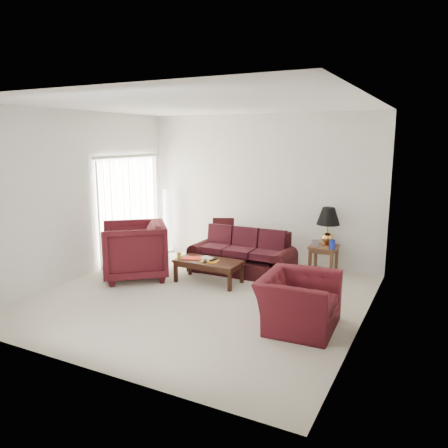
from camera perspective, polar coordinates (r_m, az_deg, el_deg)
name	(u,v)px	position (r m, az deg, el deg)	size (l,w,h in m)	color
floor	(200,297)	(7.13, -3.15, -9.49)	(5.00, 5.00, 0.00)	beige
blinds	(130,209)	(9.24, -12.20, 1.96)	(0.10, 2.00, 2.16)	silver
sofa	(242,253)	(8.23, 2.32, -3.74)	(1.96, 0.84, 0.80)	black
throw_pillow	(223,228)	(9.05, -0.09, -0.59)	(0.44, 0.13, 0.44)	black
end_table	(323,260)	(8.44, 12.85, -4.56)	(0.49, 0.49, 0.54)	#483218
table_lamp	(328,227)	(8.35, 13.42, -0.32)	(0.43, 0.43, 0.72)	#C0803C
clock	(315,243)	(8.26, 11.83, -2.46)	(0.14, 0.05, 0.14)	silver
blue_canister	(332,245)	(8.15, 13.93, -2.62)	(0.11, 0.11, 0.17)	#18299E
picture_frame	(319,239)	(8.63, 12.29, -1.87)	(0.12, 0.02, 0.15)	silver
floor_lamp	(168,220)	(9.82, -7.32, 0.49)	(0.23, 0.23, 1.43)	silver
armchair_left	(134,250)	(8.09, -11.64, -3.39)	(1.10, 1.13, 1.03)	#3F0E14
armchair_right	(299,302)	(6.01, 9.71, -9.97)	(1.10, 0.96, 0.71)	#471017
coffee_table	(209,271)	(7.75, -2.02, -6.20)	(1.16, 0.58, 0.41)	black
magazine_red	(192,258)	(7.80, -4.21, -4.47)	(0.31, 0.23, 0.02)	red
magazine_white	(207,258)	(7.78, -2.26, -4.50)	(0.28, 0.21, 0.02)	beige
magazine_orange	(210,261)	(7.60, -1.91, -4.87)	(0.30, 0.22, 0.02)	orange
remote_a	(205,261)	(7.55, -2.46, -4.82)	(0.05, 0.18, 0.02)	black
remote_b	(213,260)	(7.62, -1.41, -4.67)	(0.05, 0.18, 0.02)	black
yellow_glass	(179,256)	(7.78, -5.87, -4.13)	(0.07, 0.07, 0.13)	gold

